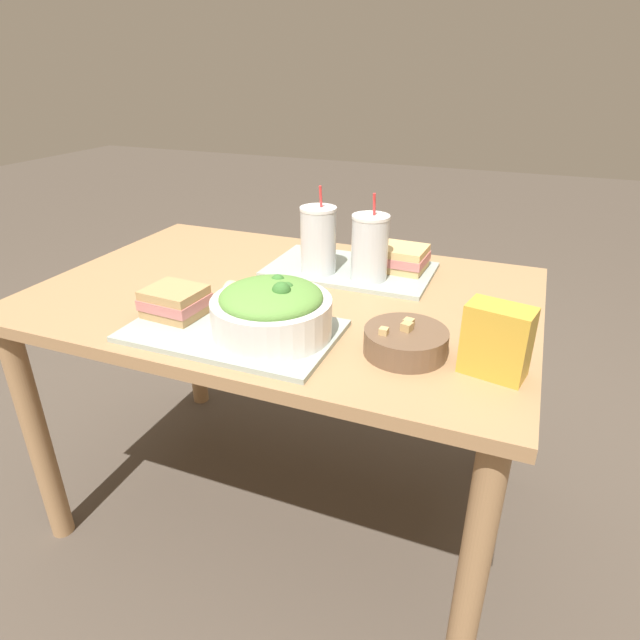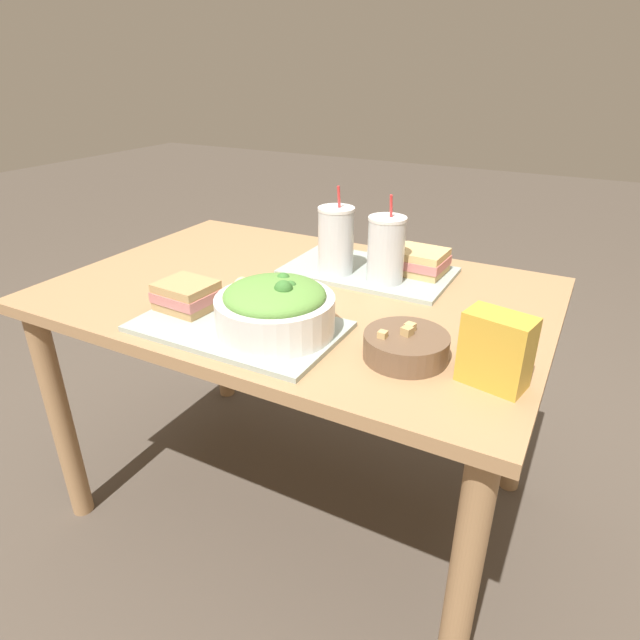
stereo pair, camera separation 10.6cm
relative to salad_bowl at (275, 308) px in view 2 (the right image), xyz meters
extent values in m
plane|color=#4C4238|center=(-0.09, 0.25, -0.78)|extent=(12.00, 12.00, 0.00)
cube|color=#A37A51|center=(-0.09, 0.25, -0.08)|extent=(1.25, 0.85, 0.03)
cylinder|color=#A37A51|center=(-0.66, -0.12, -0.44)|extent=(0.06, 0.06, 0.68)
cylinder|color=#A37A51|center=(0.48, -0.12, -0.44)|extent=(0.06, 0.06, 0.68)
cylinder|color=#A37A51|center=(-0.66, 0.61, -0.44)|extent=(0.06, 0.06, 0.68)
cylinder|color=#A37A51|center=(0.48, 0.61, -0.44)|extent=(0.06, 0.06, 0.68)
cube|color=#99A89E|center=(-0.09, -0.01, -0.06)|extent=(0.45, 0.27, 0.01)
cube|color=#99A89E|center=(0.02, 0.44, -0.06)|extent=(0.45, 0.27, 0.01)
cylinder|color=white|center=(0.00, 0.00, -0.02)|extent=(0.25, 0.25, 0.08)
ellipsoid|color=#5B8E3D|center=(0.00, 0.00, 0.03)|extent=(0.21, 0.21, 0.06)
sphere|color=#427F38|center=(0.02, -0.01, 0.05)|extent=(0.03, 0.03, 0.03)
sphere|color=#38702D|center=(0.00, 0.04, 0.05)|extent=(0.03, 0.03, 0.03)
sphere|color=#38702D|center=(0.03, -0.01, 0.05)|extent=(0.04, 0.04, 0.04)
sphere|color=#38702D|center=(0.03, 0.01, 0.05)|extent=(0.03, 0.03, 0.03)
cube|color=beige|center=(-0.03, -0.03, 0.04)|extent=(0.04, 0.04, 0.01)
cube|color=beige|center=(-0.01, 0.01, 0.04)|extent=(0.06, 0.05, 0.01)
cube|color=beige|center=(-0.01, -0.03, 0.04)|extent=(0.06, 0.05, 0.01)
cylinder|color=brown|center=(0.28, 0.04, -0.04)|extent=(0.17, 0.17, 0.05)
cylinder|color=#4C2814|center=(0.28, 0.04, -0.02)|extent=(0.15, 0.15, 0.01)
cube|color=tan|center=(0.28, 0.04, -0.01)|extent=(0.02, 0.02, 0.02)
cube|color=tan|center=(0.27, 0.06, -0.01)|extent=(0.02, 0.02, 0.02)
cube|color=tan|center=(0.24, 0.01, -0.01)|extent=(0.02, 0.02, 0.02)
cube|color=tan|center=(-0.25, 0.00, -0.05)|extent=(0.13, 0.12, 0.02)
cube|color=#C1706B|center=(-0.25, 0.00, -0.02)|extent=(0.14, 0.12, 0.02)
cube|color=tan|center=(-0.25, 0.00, 0.00)|extent=(0.13, 0.12, 0.02)
cylinder|color=#DBBC84|center=(-0.11, 0.09, -0.03)|extent=(0.11, 0.07, 0.06)
cylinder|color=beige|center=(-0.06, 0.08, -0.03)|extent=(0.01, 0.06, 0.06)
cube|color=tan|center=(0.16, 0.48, -0.05)|extent=(0.13, 0.12, 0.02)
cube|color=#C1706B|center=(0.16, 0.48, -0.02)|extent=(0.14, 0.13, 0.02)
cube|color=tan|center=(0.16, 0.48, 0.00)|extent=(0.13, 0.12, 0.02)
cylinder|color=#DBBC84|center=(0.06, 0.54, -0.03)|extent=(0.08, 0.07, 0.06)
cylinder|color=beige|center=(0.09, 0.54, -0.03)|extent=(0.01, 0.06, 0.06)
cylinder|color=silver|center=(-0.05, 0.38, 0.03)|extent=(0.10, 0.10, 0.17)
cylinder|color=black|center=(-0.05, 0.38, 0.02)|extent=(0.08, 0.08, 0.14)
cylinder|color=white|center=(-0.05, 0.38, 0.12)|extent=(0.10, 0.10, 0.01)
cylinder|color=red|center=(-0.04, 0.38, 0.15)|extent=(0.01, 0.02, 0.07)
cylinder|color=silver|center=(0.09, 0.38, 0.03)|extent=(0.10, 0.10, 0.16)
cylinder|color=maroon|center=(0.09, 0.38, 0.01)|extent=(0.08, 0.08, 0.13)
cylinder|color=white|center=(0.09, 0.38, 0.11)|extent=(0.10, 0.10, 0.01)
cylinder|color=red|center=(0.10, 0.38, 0.14)|extent=(0.01, 0.02, 0.07)
cube|color=gold|center=(0.45, 0.03, 0.00)|extent=(0.13, 0.09, 0.14)
camera|label=1|loc=(0.47, -0.90, 0.47)|focal=30.00mm
camera|label=2|loc=(0.56, -0.85, 0.47)|focal=30.00mm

